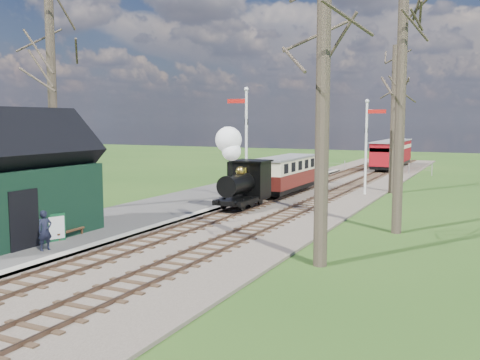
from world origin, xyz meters
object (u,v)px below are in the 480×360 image
object	(u,v)px
semaphore_far	(367,140)
person	(45,230)
red_carriage_b	(397,152)
coach	(286,173)
semaphore_near	(245,137)
locomotive	(242,174)
bench	(65,226)
red_carriage_a	(386,155)
sign_board	(56,228)
station_shed	(14,182)

from	to	relation	value
semaphore_far	person	xyz separation A→B (m)	(-6.43, -18.81, -2.48)
red_carriage_b	person	xyz separation A→B (m)	(-4.66, -40.04, -0.60)
coach	red_carriage_b	distance (m)	23.30
semaphore_far	coach	distance (m)	5.17
semaphore_near	red_carriage_b	bearing A→B (deg)	82.95
semaphore_far	locomotive	distance (m)	9.23
person	bench	bearing A→B (deg)	43.65
red_carriage_a	red_carriage_b	distance (m)	5.50
locomotive	red_carriage_a	xyz separation A→B (m)	(2.61, 23.71, -0.40)
coach	red_carriage_b	world-z (taller)	red_carriage_b
sign_board	coach	bearing A→B (deg)	80.13
semaphore_near	red_carriage_a	distance (m)	22.09
semaphore_near	semaphore_far	distance (m)	7.91
station_shed	person	world-z (taller)	station_shed
semaphore_far	locomotive	world-z (taller)	semaphore_far
sign_board	bench	world-z (taller)	sign_board
coach	semaphore_near	bearing A→B (deg)	-100.69
station_shed	bench	size ratio (longest dim) A/B	4.30
semaphore_far	station_shed	bearing A→B (deg)	-115.72
station_shed	red_carriage_b	xyz separation A→B (m)	(6.90, 39.23, -0.80)
station_shed	coach	world-z (taller)	station_shed
red_carriage_b	semaphore_far	bearing A→B (deg)	-85.22
semaphore_far	red_carriage_a	distance (m)	15.94
semaphore_near	red_carriage_b	size ratio (longest dim) A/B	1.24
coach	red_carriage_a	xyz separation A→B (m)	(2.60, 17.65, 0.10)
semaphore_near	sign_board	distance (m)	12.17
sign_board	semaphore_near	bearing A→B (deg)	80.41
coach	red_carriage_a	size ratio (longest dim) A/B	1.28
person	sign_board	bearing A→B (deg)	47.45
red_carriage_b	bench	bearing A→B (deg)	-98.32
coach	red_carriage_b	size ratio (longest dim) A/B	1.28
semaphore_near	semaphore_far	bearing A→B (deg)	49.40
station_shed	semaphore_far	distance (m)	20.01
semaphore_near	sign_board	xyz separation A→B (m)	(-1.97, -11.65, -2.93)
red_carriage_a	sign_board	world-z (taller)	red_carriage_a
station_shed	semaphore_near	bearing A→B (deg)	73.62
person	station_shed	bearing A→B (deg)	87.39
semaphore_near	person	distance (m)	13.17
red_carriage_b	bench	size ratio (longest dim) A/B	3.42
red_carriage_a	locomotive	bearing A→B (deg)	-96.29
locomotive	red_carriage_b	world-z (taller)	locomotive
coach	bench	distance (m)	15.34
semaphore_near	red_carriage_a	size ratio (longest dim) A/B	1.24
coach	red_carriage_b	xyz separation A→B (m)	(2.60, 23.15, 0.10)
bench	person	xyz separation A→B (m)	(0.92, -1.87, 0.28)
semaphore_near	bench	xyz separation A→B (m)	(-2.21, -10.95, -3.04)
station_shed	red_carriage_b	distance (m)	39.84
coach	person	xyz separation A→B (m)	(-2.06, -16.89, -0.51)
locomotive	bench	size ratio (longest dim) A/B	2.73
locomotive	sign_board	size ratio (longest dim) A/B	4.07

